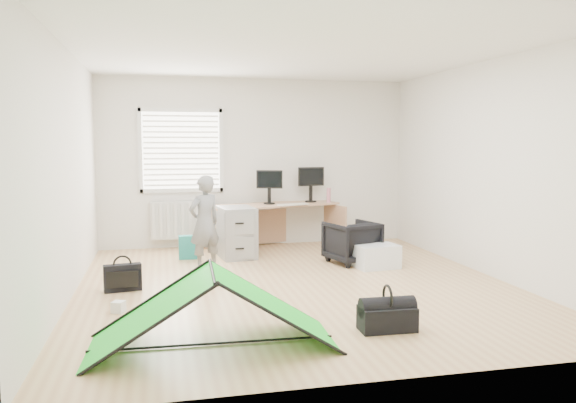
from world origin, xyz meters
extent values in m
plane|color=tan|center=(0.00, 0.00, 0.00)|extent=(5.50, 5.50, 0.00)
cube|color=silver|center=(0.00, 2.75, 1.35)|extent=(5.00, 0.02, 2.70)
cube|color=silver|center=(-1.20, 2.71, 1.55)|extent=(1.20, 0.06, 1.20)
cube|color=silver|center=(-1.20, 2.67, 0.45)|extent=(1.00, 0.12, 0.60)
cube|color=tan|center=(0.22, 2.37, 0.35)|extent=(2.17, 1.20, 0.71)
cube|color=gray|center=(-0.46, 1.76, 0.37)|extent=(0.55, 0.69, 0.74)
cube|color=black|center=(0.14, 2.37, 0.90)|extent=(0.41, 0.23, 0.39)
cube|color=black|center=(0.86, 2.52, 0.91)|extent=(0.45, 0.15, 0.42)
cube|color=beige|center=(0.47, 2.12, 0.72)|extent=(0.50, 0.30, 0.02)
cylinder|color=#BF6B7F|center=(1.13, 2.40, 0.82)|extent=(0.08, 0.08, 0.24)
imported|color=black|center=(1.05, 1.01, 0.29)|extent=(0.78, 0.79, 0.59)
imported|color=slate|center=(-0.98, 1.00, 0.63)|extent=(0.55, 0.49, 1.25)
cube|color=white|center=(1.27, 0.65, 0.16)|extent=(0.60, 0.46, 0.31)
cube|color=#1D7E78|center=(-1.15, 1.79, 0.17)|extent=(0.29, 0.14, 0.34)
cube|color=black|center=(-1.97, 0.16, 0.15)|extent=(0.43, 0.19, 0.31)
cube|color=silver|center=(-1.96, -0.66, 0.06)|extent=(0.15, 0.15, 0.11)
cube|color=black|center=(0.42, -1.75, 0.11)|extent=(0.51, 0.27, 0.22)
camera|label=1|loc=(-1.52, -6.31, 1.67)|focal=35.00mm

